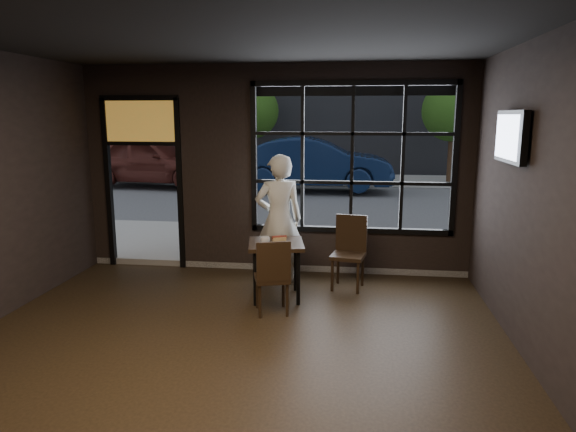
# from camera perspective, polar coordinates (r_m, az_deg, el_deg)

# --- Properties ---
(floor) EXTENTS (6.00, 7.00, 0.02)m
(floor) POSITION_cam_1_polar(r_m,az_deg,el_deg) (5.09, -8.11, -17.72)
(floor) COLOR black
(floor) RESTS_ON ground
(ceiling) EXTENTS (6.00, 7.00, 0.02)m
(ceiling) POSITION_cam_1_polar(r_m,az_deg,el_deg) (4.53, -9.30, 20.80)
(ceiling) COLOR black
(ceiling) RESTS_ON ground
(wall_right) EXTENTS (0.04, 7.00, 3.20)m
(wall_right) POSITION_cam_1_polar(r_m,az_deg,el_deg) (4.70, 29.14, -0.57)
(wall_right) COLOR black
(wall_right) RESTS_ON ground
(window_frame) EXTENTS (3.06, 0.12, 2.28)m
(window_frame) POSITION_cam_1_polar(r_m,az_deg,el_deg) (7.81, 7.13, 6.37)
(window_frame) COLOR black
(window_frame) RESTS_ON ground
(stained_transom) EXTENTS (1.20, 0.06, 0.70)m
(stained_transom) POSITION_cam_1_polar(r_m,az_deg,el_deg) (8.48, -16.06, 10.12)
(stained_transom) COLOR orange
(stained_transom) RESTS_ON ground
(street_asphalt) EXTENTS (60.00, 41.00, 0.04)m
(street_asphalt) POSITION_cam_1_polar(r_m,az_deg,el_deg) (28.42, 4.98, 6.15)
(street_asphalt) COLOR #545456
(street_asphalt) RESTS_ON ground
(building_across) EXTENTS (28.00, 12.00, 15.00)m
(building_across) POSITION_cam_1_polar(r_m,az_deg,el_deg) (27.78, 5.16, 21.61)
(building_across) COLOR #5B5956
(building_across) RESTS_ON ground
(cafe_table) EXTENTS (0.84, 0.84, 0.78)m
(cafe_table) POSITION_cam_1_polar(r_m,az_deg,el_deg) (6.94, -1.33, -6.03)
(cafe_table) COLOR black
(cafe_table) RESTS_ON floor
(chair_near) EXTENTS (0.51, 0.51, 0.96)m
(chair_near) POSITION_cam_1_polar(r_m,az_deg,el_deg) (6.42, -1.80, -6.64)
(chair_near) COLOR black
(chair_near) RESTS_ON floor
(chair_window) EXTENTS (0.52, 0.52, 1.04)m
(chair_window) POSITION_cam_1_polar(r_m,az_deg,el_deg) (7.32, 6.69, -4.14)
(chair_window) COLOR black
(chair_window) RESTS_ON floor
(man) EXTENTS (0.80, 0.65, 1.90)m
(man) POSITION_cam_1_polar(r_m,az_deg,el_deg) (7.44, -1.02, -0.40)
(man) COLOR silver
(man) RESTS_ON floor
(hotdog) EXTENTS (0.22, 0.15, 0.06)m
(hotdog) POSITION_cam_1_polar(r_m,az_deg,el_deg) (6.92, -0.98, -2.52)
(hotdog) COLOR tan
(hotdog) RESTS_ON cafe_table
(cup) EXTENTS (0.17, 0.17, 0.10)m
(cup) POSITION_cam_1_polar(r_m,az_deg,el_deg) (6.75, -2.56, -2.73)
(cup) COLOR silver
(cup) RESTS_ON cafe_table
(tv) EXTENTS (0.11, 0.97, 0.57)m
(tv) POSITION_cam_1_polar(r_m,az_deg,el_deg) (6.15, 23.56, 8.08)
(tv) COLOR black
(tv) RESTS_ON wall_right
(navy_car) EXTENTS (5.05, 1.88, 1.65)m
(navy_car) POSITION_cam_1_polar(r_m,az_deg,el_deg) (16.46, 2.83, 5.86)
(navy_car) COLOR #0A1832
(navy_car) RESTS_ON street_asphalt
(maroon_car) EXTENTS (4.90, 2.43, 1.61)m
(maroon_car) POSITION_cam_1_polar(r_m,az_deg,el_deg) (18.19, -14.83, 5.94)
(maroon_car) COLOR #471A14
(maroon_car) RESTS_ON street_asphalt
(tree_left) EXTENTS (2.15, 2.15, 3.67)m
(tree_left) POSITION_cam_1_polar(r_m,az_deg,el_deg) (20.15, -4.15, 11.54)
(tree_left) COLOR #332114
(tree_left) RESTS_ON street_asphalt
(tree_right) EXTENTS (2.15, 2.15, 3.66)m
(tree_right) POSITION_cam_1_polar(r_m,az_deg,el_deg) (19.14, 17.84, 11.05)
(tree_right) COLOR #332114
(tree_right) RESTS_ON street_asphalt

